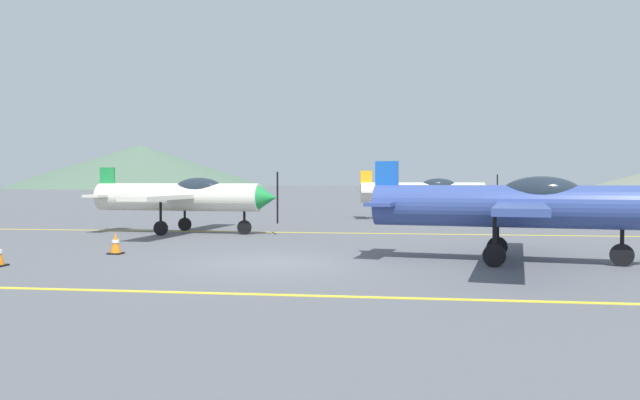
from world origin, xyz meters
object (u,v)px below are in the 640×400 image
(airplane_mid, at_px, (185,196))
(car_sedan, at_px, (544,200))
(airplane_far, at_px, (428,192))
(airplane_near, at_px, (516,205))
(traffic_cone_front, at_px, (116,243))

(airplane_mid, relative_size, car_sedan, 1.79)
(airplane_mid, distance_m, airplane_far, 13.89)
(airplane_near, distance_m, airplane_far, 17.33)
(airplane_mid, height_order, traffic_cone_front, airplane_mid)
(airplane_far, height_order, traffic_cone_front, airplane_far)
(airplane_far, relative_size, traffic_cone_front, 14.07)
(airplane_near, xyz_separation_m, car_sedan, (5.16, 22.01, -0.55))
(airplane_mid, relative_size, airplane_far, 1.00)
(airplane_near, relative_size, airplane_far, 1.00)
(car_sedan, relative_size, traffic_cone_front, 7.86)
(car_sedan, bearing_deg, traffic_cone_front, -125.60)
(car_sedan, bearing_deg, airplane_far, -144.84)
(airplane_near, bearing_deg, airplane_mid, 147.54)
(airplane_mid, xyz_separation_m, traffic_cone_front, (0.48, -6.64, -1.11))
(airplane_mid, distance_m, traffic_cone_front, 6.75)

